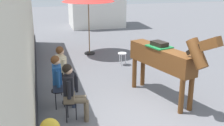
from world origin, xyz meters
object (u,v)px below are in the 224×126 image
(seated_visitor_near, at_px, (72,90))
(spare_stool_white, at_px, (122,55))
(seated_visitor_middle, at_px, (60,79))
(saddled_horse_center, at_px, (165,59))
(seated_visitor_far, at_px, (64,67))

(seated_visitor_near, height_order, spare_stool_white, seated_visitor_near)
(seated_visitor_middle, relative_size, saddled_horse_center, 0.48)
(seated_visitor_middle, xyz_separation_m, saddled_horse_center, (2.71, -0.21, 0.38))
(seated_visitor_near, relative_size, seated_visitor_middle, 1.00)
(seated_visitor_near, distance_m, seated_visitor_middle, 0.77)
(seated_visitor_middle, height_order, spare_stool_white, seated_visitor_middle)
(seated_visitor_middle, xyz_separation_m, spare_stool_white, (2.50, 2.92, -0.38))
(seated_visitor_near, xyz_separation_m, saddled_horse_center, (2.50, 0.53, 0.38))
(saddled_horse_center, bearing_deg, seated_visitor_near, -168.00)
(saddled_horse_center, relative_size, spare_stool_white, 6.32)
(spare_stool_white, bearing_deg, saddled_horse_center, -86.13)
(seated_visitor_middle, bearing_deg, spare_stool_white, 49.40)
(seated_visitor_far, bearing_deg, saddled_horse_center, -23.52)
(seated_visitor_near, bearing_deg, seated_visitor_far, 90.90)
(seated_visitor_near, xyz_separation_m, spare_stool_white, (2.29, 3.66, -0.38))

